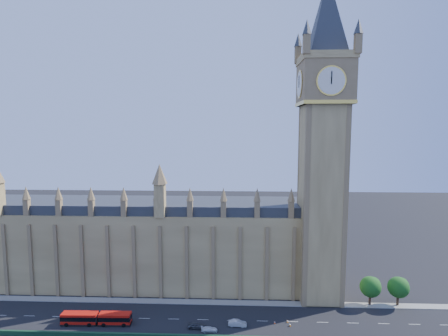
{
  "coord_description": "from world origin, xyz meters",
  "views": [
    {
      "loc": [
        13.29,
        -88.88,
        50.91
      ],
      "look_at": [
        9.29,
        10.0,
        40.16
      ],
      "focal_mm": 28.0,
      "sensor_mm": 36.0,
      "label": 1
    }
  ],
  "objects_px": {
    "car_grey": "(196,326)",
    "car_silver": "(238,323)",
    "car_white": "(209,329)",
    "red_bus": "(96,318)"
  },
  "relations": [
    {
      "from": "car_grey",
      "to": "car_silver",
      "type": "xyz_separation_m",
      "value": [
        10.59,
        1.5,
        0.02
      ]
    },
    {
      "from": "car_grey",
      "to": "car_white",
      "type": "bearing_deg",
      "value": -106.43
    },
    {
      "from": "red_bus",
      "to": "car_grey",
      "type": "relative_size",
      "value": 4.03
    },
    {
      "from": "red_bus",
      "to": "car_white",
      "type": "height_order",
      "value": "red_bus"
    },
    {
      "from": "car_white",
      "to": "car_silver",
      "type": "bearing_deg",
      "value": -72.71
    },
    {
      "from": "red_bus",
      "to": "car_grey",
      "type": "xyz_separation_m",
      "value": [
        26.57,
        -0.9,
        -0.86
      ]
    },
    {
      "from": "car_grey",
      "to": "car_silver",
      "type": "relative_size",
      "value": 0.95
    },
    {
      "from": "red_bus",
      "to": "car_grey",
      "type": "height_order",
      "value": "red_bus"
    },
    {
      "from": "red_bus",
      "to": "car_silver",
      "type": "height_order",
      "value": "red_bus"
    },
    {
      "from": "car_silver",
      "to": "car_white",
      "type": "relative_size",
      "value": 1.18
    }
  ]
}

